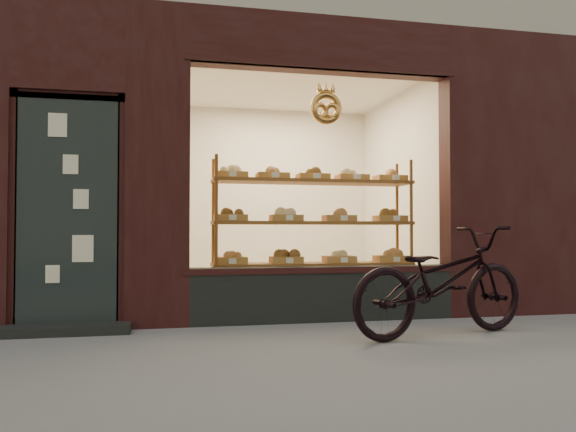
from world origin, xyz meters
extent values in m
plane|color=slate|center=(0.00, 0.00, 0.00)|extent=(90.00, 90.00, 0.00)
cube|color=black|center=(0.45, 2.12, 0.28)|extent=(2.70, 0.25, 0.55)
cube|color=#1F2626|center=(-2.00, 2.06, 1.10)|extent=(0.90, 0.04, 2.15)
cube|color=black|center=(-2.00, 1.90, 0.04)|extent=(1.15, 0.35, 0.08)
torus|color=gold|center=(0.45, 2.02, 2.15)|extent=(0.33, 0.07, 0.33)
cube|color=brown|center=(0.45, 2.55, 0.05)|extent=(2.20, 0.45, 0.04)
cube|color=brown|center=(0.45, 2.55, 0.55)|extent=(2.20, 0.45, 0.03)
cube|color=brown|center=(0.45, 2.55, 1.00)|extent=(2.20, 0.45, 0.04)
cube|color=brown|center=(0.45, 2.55, 1.45)|extent=(2.20, 0.45, 0.04)
cylinder|color=brown|center=(-0.62, 2.35, 0.85)|extent=(0.04, 0.04, 1.70)
cylinder|color=brown|center=(1.52, 2.35, 0.85)|extent=(0.04, 0.04, 1.70)
cylinder|color=brown|center=(-0.62, 2.75, 0.85)|extent=(0.04, 0.04, 1.70)
cylinder|color=brown|center=(1.52, 2.75, 0.85)|extent=(0.04, 0.04, 1.70)
cube|color=olive|center=(-0.45, 2.55, 0.60)|extent=(0.34, 0.24, 0.07)
sphere|color=#A66A27|center=(-0.45, 2.55, 0.69)|extent=(0.11, 0.11, 0.11)
cube|color=white|center=(-0.45, 2.36, 0.60)|extent=(0.07, 0.01, 0.05)
cube|color=olive|center=(0.15, 2.55, 0.60)|extent=(0.34, 0.24, 0.07)
sphere|color=#613513|center=(0.15, 2.55, 0.69)|extent=(0.11, 0.11, 0.11)
cube|color=white|center=(0.15, 2.36, 0.60)|extent=(0.08, 0.01, 0.05)
cube|color=olive|center=(0.75, 2.55, 0.60)|extent=(0.34, 0.24, 0.07)
sphere|color=beige|center=(0.75, 2.55, 0.69)|extent=(0.11, 0.11, 0.11)
cube|color=white|center=(0.75, 2.36, 0.60)|extent=(0.07, 0.01, 0.05)
cube|color=olive|center=(1.35, 2.55, 0.60)|extent=(0.34, 0.24, 0.07)
sphere|color=#A66A27|center=(1.35, 2.55, 0.69)|extent=(0.11, 0.11, 0.11)
cube|color=white|center=(1.35, 2.36, 0.60)|extent=(0.08, 0.01, 0.05)
cube|color=olive|center=(-0.45, 2.55, 1.05)|extent=(0.34, 0.24, 0.07)
sphere|color=#613513|center=(-0.45, 2.55, 1.14)|extent=(0.11, 0.11, 0.11)
cube|color=white|center=(-0.45, 2.36, 1.05)|extent=(0.07, 0.01, 0.06)
cube|color=olive|center=(0.15, 2.55, 1.05)|extent=(0.34, 0.24, 0.07)
sphere|color=beige|center=(0.15, 2.55, 1.14)|extent=(0.11, 0.11, 0.11)
cube|color=white|center=(0.15, 2.36, 1.05)|extent=(0.08, 0.01, 0.06)
cube|color=olive|center=(0.75, 2.55, 1.05)|extent=(0.34, 0.24, 0.07)
sphere|color=#A66A27|center=(0.75, 2.55, 1.14)|extent=(0.11, 0.11, 0.11)
cube|color=white|center=(0.75, 2.36, 1.05)|extent=(0.07, 0.01, 0.06)
cube|color=olive|center=(1.35, 2.55, 1.05)|extent=(0.34, 0.24, 0.07)
sphere|color=#613513|center=(1.35, 2.55, 1.14)|extent=(0.11, 0.11, 0.11)
cube|color=white|center=(1.35, 2.36, 1.05)|extent=(0.08, 0.01, 0.06)
cube|color=olive|center=(-0.45, 2.55, 1.50)|extent=(0.34, 0.24, 0.07)
sphere|color=beige|center=(-0.45, 2.55, 1.59)|extent=(0.11, 0.11, 0.11)
cube|color=white|center=(-0.45, 2.36, 1.50)|extent=(0.07, 0.01, 0.06)
cube|color=olive|center=(0.00, 2.55, 1.50)|extent=(0.34, 0.24, 0.07)
sphere|color=#A66A27|center=(0.00, 2.55, 1.59)|extent=(0.11, 0.11, 0.11)
cube|color=white|center=(0.00, 2.36, 1.50)|extent=(0.07, 0.01, 0.06)
cube|color=olive|center=(0.45, 2.55, 1.50)|extent=(0.34, 0.24, 0.07)
sphere|color=#613513|center=(0.45, 2.55, 1.59)|extent=(0.11, 0.11, 0.11)
cube|color=white|center=(0.45, 2.36, 1.50)|extent=(0.07, 0.01, 0.06)
cube|color=olive|center=(0.90, 2.55, 1.50)|extent=(0.34, 0.24, 0.07)
sphere|color=beige|center=(0.90, 2.55, 1.59)|extent=(0.11, 0.11, 0.11)
cube|color=white|center=(0.90, 2.36, 1.50)|extent=(0.07, 0.01, 0.06)
cube|color=olive|center=(1.35, 2.55, 1.50)|extent=(0.34, 0.24, 0.07)
sphere|color=#A66A27|center=(1.35, 2.55, 1.59)|extent=(0.11, 0.11, 0.11)
cube|color=white|center=(1.35, 2.36, 1.50)|extent=(0.08, 0.01, 0.06)
imported|color=black|center=(1.22, 1.11, 0.48)|extent=(1.92, 1.05, 0.96)
camera|label=1|loc=(-1.11, -3.39, 0.91)|focal=35.00mm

